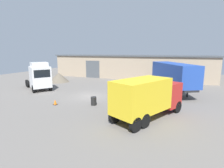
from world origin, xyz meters
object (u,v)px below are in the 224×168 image
gravel_pile (59,77)px  box_truck_red (148,96)px  traffic_cone (55,102)px  container_trailer_teal (173,74)px  tractor_unit_white (40,77)px  oil_drum (94,101)px

gravel_pile → box_truck_red: bearing=-32.1°
traffic_cone → gravel_pile: bearing=127.3°
container_trailer_teal → box_truck_red: container_trailer_teal is taller
tractor_unit_white → box_truck_red: tractor_unit_white is taller
tractor_unit_white → gravel_pile: bearing=141.0°
gravel_pile → oil_drum: 16.19m
box_truck_red → container_trailer_teal: bearing=18.0°
box_truck_red → oil_drum: bearing=101.8°
tractor_unit_white → oil_drum: bearing=15.2°
container_trailer_teal → traffic_cone: (-11.03, -10.23, -2.28)m
container_trailer_teal → gravel_pile: size_ratio=2.42×
box_truck_red → oil_drum: 6.19m
tractor_unit_white → box_truck_red: (16.29, -4.85, 0.00)m
gravel_pile → oil_drum: gravel_pile is taller
oil_drum → traffic_cone: size_ratio=1.60×
gravel_pile → traffic_cone: (8.80, -11.54, -0.59)m
box_truck_red → traffic_cone: size_ratio=13.33×
gravel_pile → tractor_unit_white: bearing=-72.2°
container_trailer_teal → traffic_cone: size_ratio=16.55×
tractor_unit_white → box_truck_red: 17.00m
container_trailer_teal → gravel_pile: container_trailer_teal is taller
oil_drum → gravel_pile: bearing=141.2°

